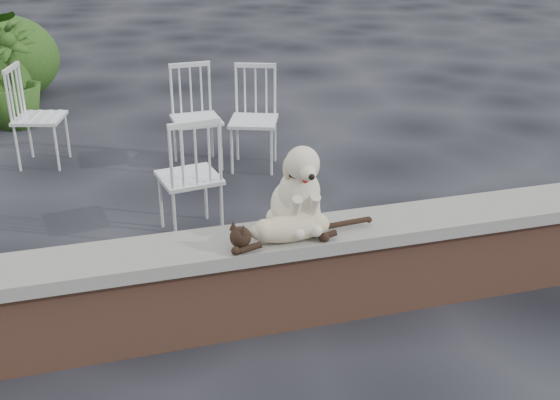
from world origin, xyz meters
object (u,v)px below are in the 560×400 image
object	(u,v)px
dog	(295,184)
chair_d	(254,119)
cat	(290,227)
chair_c	(189,175)
chair_e	(39,116)
potted_plant_b	(11,76)
chair_b	(196,118)

from	to	relation	value
dog	chair_d	world-z (taller)	dog
dog	cat	size ratio (longest dim) A/B	0.53
chair_c	chair_e	bearing A→B (deg)	-67.30
chair_e	potted_plant_b	xyz separation A→B (m)	(-0.30, 1.29, 0.08)
chair_b	chair_c	xyz separation A→B (m)	(-0.29, -1.35, 0.00)
chair_c	cat	bearing A→B (deg)	95.47
chair_c	chair_e	xyz separation A→B (m)	(-1.09, 1.81, 0.00)
cat	chair_c	world-z (taller)	chair_c
chair_d	chair_e	distance (m)	1.98
dog	chair_c	bearing A→B (deg)	107.30
chair_d	chair_b	distance (m)	0.53
dog	chair_e	xyz separation A→B (m)	(-1.52, 3.06, -0.39)
chair_b	chair_e	size ratio (longest dim) A/B	1.00
cat	chair_c	xyz separation A→B (m)	(-0.35, 1.40, -0.20)
chair_d	chair_c	world-z (taller)	same
cat	chair_d	size ratio (longest dim) A/B	1.10
dog	potted_plant_b	xyz separation A→B (m)	(-1.82, 4.36, -0.30)
chair_e	potted_plant_b	world-z (taller)	potted_plant_b
chair_c	potted_plant_b	xyz separation A→B (m)	(-1.40, 3.11, 0.08)
potted_plant_b	dog	bearing A→B (deg)	-67.31
cat	chair_d	xyz separation A→B (m)	(0.44, 2.58, -0.20)
cat	chair_e	size ratio (longest dim) A/B	1.10
chair_d	potted_plant_b	bearing A→B (deg)	159.53
dog	chair_d	distance (m)	2.48
cat	chair_e	world-z (taller)	chair_e
chair_d	cat	bearing A→B (deg)	-78.68
dog	potted_plant_b	bearing A→B (deg)	111.21
chair_e	chair_b	bearing A→B (deg)	-92.38
chair_e	cat	bearing A→B (deg)	-140.00
cat	potted_plant_b	xyz separation A→B (m)	(-1.74, 4.51, -0.12)
dog	chair_d	xyz separation A→B (m)	(0.36, 2.43, -0.39)
cat	chair_e	bearing A→B (deg)	112.63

